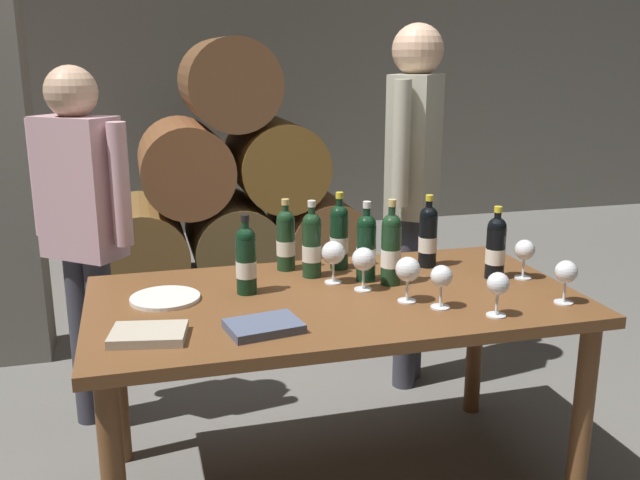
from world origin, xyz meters
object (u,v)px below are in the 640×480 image
wine_bottle_3 (496,247)px  serving_plate (165,298)px  leather_ledger (148,334)px  wine_glass_1 (498,285)px  wine_glass_2 (524,251)px  wine_bottle_2 (286,239)px  wine_glass_4 (333,254)px  dining_table (335,320)px  wine_bottle_1 (246,260)px  wine_bottle_6 (312,244)px  wine_bottle_0 (339,236)px  wine_glass_0 (566,273)px  wine_glass_3 (363,260)px  taster_seated_left (82,220)px  wine_bottle_7 (366,247)px  wine_glass_6 (441,278)px  wine_bottle_5 (391,248)px  wine_glass_5 (408,270)px  tasting_notebook (264,326)px  wine_bottle_4 (428,236)px  sommelier_presenting (413,174)px

wine_bottle_3 → serving_plate: wine_bottle_3 is taller
wine_bottle_3 → leather_ledger: bearing=-168.5°
wine_glass_1 → wine_glass_2: bearing=48.6°
wine_bottle_2 → wine_glass_4: bearing=-57.9°
dining_table → wine_bottle_1: wine_bottle_1 is taller
wine_bottle_6 → wine_bottle_2: bearing=123.8°
wine_bottle_0 → wine_glass_0: (0.62, -0.59, -0.02)m
wine_bottle_0 → wine_bottle_6: (-0.13, -0.07, -0.00)m
wine_glass_3 → taster_seated_left: 1.20m
leather_ledger → taster_seated_left: size_ratio=0.14×
taster_seated_left → wine_bottle_1: bearing=-46.9°
wine_bottle_3 → wine_glass_0: (0.09, -0.31, -0.01)m
wine_glass_4 → wine_glass_1: bearing=-48.2°
wine_bottle_6 → wine_glass_4: (0.06, -0.10, -0.02)m
wine_bottle_7 → wine_glass_1: bearing=-58.0°
wine_bottle_0 → wine_glass_6: 0.56m
wine_bottle_1 → wine_glass_1: 0.86m
wine_bottle_0 → wine_bottle_5: 0.27m
wine_bottle_2 → wine_bottle_5: (0.33, -0.28, 0.01)m
wine_bottle_6 → wine_glass_3: bearing=-56.1°
wine_glass_0 → wine_glass_1: 0.29m
wine_bottle_7 → wine_glass_5: (0.06, -0.26, -0.02)m
wine_glass_2 → leather_ledger: (-1.39, -0.23, -0.09)m
wine_glass_3 → tasting_notebook: wine_glass_3 is taller
wine_glass_1 → leather_ledger: 1.10m
wine_bottle_4 → wine_glass_5: bearing=-122.5°
wine_bottle_3 → serving_plate: 1.22m
wine_glass_3 → wine_bottle_2: bearing=123.9°
wine_bottle_5 → wine_glass_2: wine_bottle_5 is taller
dining_table → wine_bottle_0: (0.11, 0.31, 0.22)m
wine_glass_6 → tasting_notebook: (-0.61, -0.04, -0.09)m
wine_bottle_0 → sommelier_presenting: 0.68m
wine_bottle_3 → serving_plate: (-1.22, 0.07, -0.11)m
tasting_notebook → leather_ledger: same height
dining_table → wine_bottle_6: (-0.02, 0.23, 0.22)m
wine_glass_2 → wine_glass_5: 0.54m
wine_bottle_3 → wine_glass_2: 0.11m
dining_table → wine_glass_4: (0.03, 0.13, 0.20)m
wine_bottle_0 → wine_bottle_6: bearing=-150.7°
wine_glass_0 → wine_glass_3: wine_glass_3 is taller
leather_ledger → sommelier_presenting: 1.61m
wine_glass_1 → sommelier_presenting: bearing=82.1°
wine_bottle_2 → wine_glass_2: size_ratio=1.88×
tasting_notebook → taster_seated_left: (-0.57, 0.98, 0.15)m
dining_table → serving_plate: (-0.58, 0.10, 0.10)m
wine_bottle_0 → wine_glass_0: bearing=-43.2°
wine_bottle_0 → wine_bottle_4: 0.35m
tasting_notebook → wine_bottle_6: bearing=50.7°
wine_bottle_3 → wine_glass_0: 0.33m
wine_glass_5 → tasting_notebook: bearing=-166.2°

